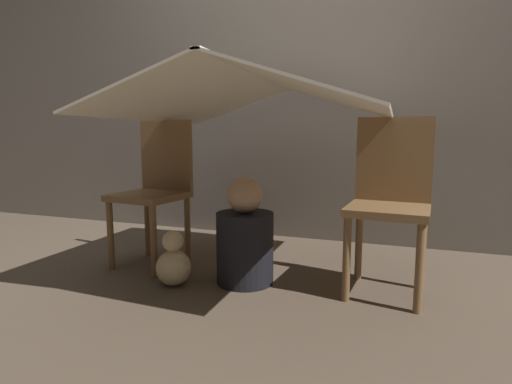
% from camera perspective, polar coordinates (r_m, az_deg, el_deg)
% --- Properties ---
extents(ground_plane, '(8.80, 8.80, 0.00)m').
position_cam_1_polar(ground_plane, '(2.03, -1.61, -13.74)').
color(ground_plane, brown).
extents(wall_back, '(7.00, 0.05, 2.50)m').
position_cam_1_polar(wall_back, '(2.98, 6.31, 17.60)').
color(wall_back, '#6B6056').
rests_on(wall_back, ground_plane).
extents(chair_left, '(0.40, 0.40, 0.84)m').
position_cam_1_polar(chair_left, '(2.40, -14.07, 0.86)').
color(chair_left, brown).
rests_on(chair_left, ground_plane).
extents(chair_right, '(0.39, 0.39, 0.84)m').
position_cam_1_polar(chair_right, '(2.01, 18.61, -0.68)').
color(chair_right, brown).
rests_on(chair_right, ground_plane).
extents(sheet_canopy, '(1.30, 1.28, 0.22)m').
position_cam_1_polar(sheet_canopy, '(2.05, 0.00, 13.64)').
color(sheet_canopy, silver).
extents(person_front, '(0.29, 0.29, 0.54)m').
position_cam_1_polar(person_front, '(2.05, -1.59, -6.81)').
color(person_front, black).
rests_on(person_front, ground_plane).
extents(plush_toy, '(0.18, 0.18, 0.28)m').
position_cam_1_polar(plush_toy, '(2.09, -11.70, -9.89)').
color(plush_toy, beige).
rests_on(plush_toy, ground_plane).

